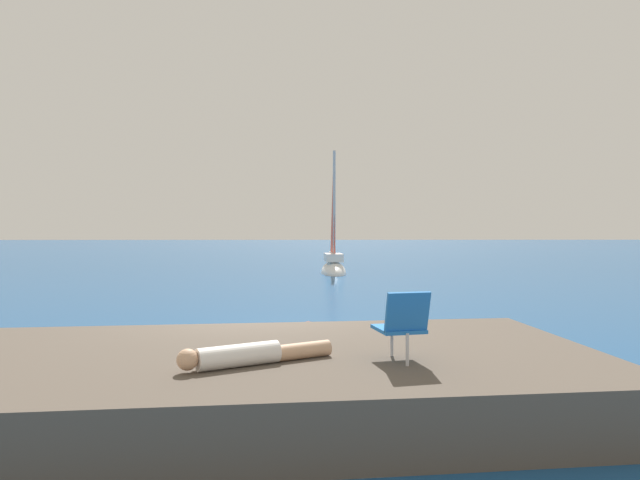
# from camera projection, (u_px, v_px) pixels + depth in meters

# --- Properties ---
(ground_plane) EXTENTS (160.00, 160.00, 0.00)m
(ground_plane) POSITION_uv_depth(u_px,v_px,m) (262.00, 354.00, 9.69)
(ground_plane) COLOR navy
(shore_ledge) EXTENTS (8.49, 4.82, 0.68)m
(shore_ledge) POSITION_uv_depth(u_px,v_px,m) (257.00, 380.00, 6.80)
(shore_ledge) COLOR brown
(shore_ledge) RESTS_ON ground
(boulder_seaward) EXTENTS (1.33, 1.50, 0.95)m
(boulder_seaward) POSITION_uv_depth(u_px,v_px,m) (66.00, 366.00, 8.85)
(boulder_seaward) COLOR #544D41
(boulder_seaward) RESTS_ON ground
(boulder_inland) EXTENTS (1.82, 1.62, 1.02)m
(boulder_inland) POSITION_uv_depth(u_px,v_px,m) (288.00, 360.00, 9.27)
(boulder_inland) COLOR brown
(boulder_inland) RESTS_ON ground
(sailboat_near) EXTENTS (1.31, 3.34, 6.11)m
(sailboat_near) POSITION_uv_depth(u_px,v_px,m) (333.00, 266.00, 26.13)
(sailboat_near) COLOR white
(sailboat_near) RESTS_ON ground
(person_sunbather) EXTENTS (1.60, 0.98, 0.25)m
(person_sunbather) POSITION_uv_depth(u_px,v_px,m) (250.00, 355.00, 6.11)
(person_sunbather) COLOR white
(person_sunbather) RESTS_ON shore_ledge
(beach_chair) EXTENTS (0.60, 0.68, 0.80)m
(beach_chair) POSITION_uv_depth(u_px,v_px,m) (402.00, 322.00, 6.22)
(beach_chair) COLOR blue
(beach_chair) RESTS_ON shore_ledge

